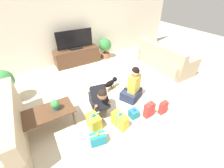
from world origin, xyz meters
TOP-DOWN VIEW (x-y plane):
  - ground_plane at (0.00, 0.00)m, footprint 16.00×16.00m
  - wall_back at (0.00, 2.63)m, footprint 8.40×0.06m
  - sofa_right at (2.41, 0.49)m, footprint 0.87×1.92m
  - coffee_table at (-1.60, -0.17)m, footprint 1.06×0.54m
  - tv_console at (-0.06, 2.33)m, footprint 1.56×0.46m
  - tv at (-0.06, 2.33)m, footprint 1.25×0.20m
  - potted_plant_back_right at (1.07, 2.28)m, footprint 0.47×0.47m
  - potted_plant_corner_left at (-2.26, 1.15)m, footprint 0.51×0.51m
  - person_kneeling at (-0.50, -0.28)m, footprint 0.44×0.84m
  - person_sitting at (0.44, -0.29)m, footprint 0.64×0.61m
  - dog at (0.18, 0.33)m, footprint 0.53×0.26m
  - gift_box_a at (-0.81, -0.65)m, footprint 0.23×0.32m
  - gift_box_b at (-0.34, -0.90)m, footprint 0.25×0.38m
  - gift_box_c at (0.07, -0.85)m, footprint 0.19×0.18m
  - gift_box_d at (-0.91, -1.04)m, footprint 0.32×0.22m
  - gift_bag_a at (0.38, -1.00)m, footprint 0.24×0.15m
  - gift_bag_b at (0.71, -1.09)m, footprint 0.19×0.12m
  - tabletop_plant at (-1.40, -0.19)m, footprint 0.17×0.17m

SIDE VIEW (x-z plane):
  - ground_plane at x=0.00m, z-range 0.00..0.00m
  - gift_box_c at x=0.07m, z-range -0.02..0.23m
  - gift_box_d at x=-0.91m, z-range -0.03..0.26m
  - gift_box_a at x=-0.81m, z-range -0.03..0.34m
  - gift_box_b at x=-0.34m, z-range -0.03..0.35m
  - gift_bag_b at x=0.71m, z-range -0.01..0.33m
  - gift_bag_a at x=0.38m, z-range -0.01..0.36m
  - dog at x=0.18m, z-range 0.05..0.36m
  - tv_console at x=-0.06m, z-range 0.00..0.57m
  - sofa_right at x=2.41m, z-range -0.13..0.72m
  - person_sitting at x=0.44m, z-range -0.12..0.80m
  - person_kneeling at x=-0.50m, z-range -0.05..0.75m
  - coffee_table at x=-1.60m, z-range 0.16..0.57m
  - potted_plant_back_right at x=1.07m, z-range 0.07..0.83m
  - potted_plant_corner_left at x=-2.26m, z-range 0.09..0.97m
  - tabletop_plant at x=-1.40m, z-range 0.42..0.65m
  - tv at x=-0.06m, z-range 0.54..1.18m
  - wall_back at x=0.00m, z-range 0.00..2.60m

